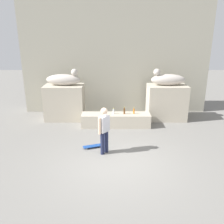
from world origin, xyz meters
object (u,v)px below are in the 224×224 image
at_px(statue_reclining_left, 64,79).
at_px(bottle_clear, 114,112).
at_px(skater, 104,129).
at_px(statue_reclining_right, 167,79).
at_px(bottle_orange, 134,111).
at_px(skateboard, 94,146).
at_px(bottle_brown, 124,111).
at_px(bottle_red, 105,112).

height_order(statue_reclining_left, bottle_clear, statue_reclining_left).
distance_m(statue_reclining_left, skater, 4.16).
relative_size(statue_reclining_right, bottle_orange, 5.49).
bearing_deg(skateboard, bottle_clear, -128.26).
xyz_separation_m(skateboard, bottle_orange, (1.64, 2.14, 0.64)).
height_order(bottle_brown, bottle_clear, bottle_brown).
bearing_deg(bottle_red, skateboard, -99.45).
bearing_deg(statue_reclining_left, bottle_red, -25.98).
xyz_separation_m(bottle_brown, bottle_clear, (-0.48, -0.00, -0.03)).
bearing_deg(bottle_clear, statue_reclining_right, 21.21).
bearing_deg(skateboard, statue_reclining_left, -82.28).
bearing_deg(bottle_orange, skateboard, -127.53).
height_order(statue_reclining_right, bottle_brown, statue_reclining_right).
bearing_deg(statue_reclining_left, bottle_clear, -20.12).
xyz_separation_m(statue_reclining_right, skater, (-2.86, -3.51, -1.04)).
relative_size(skateboard, bottle_brown, 2.59).
relative_size(skateboard, bottle_clear, 3.09).
relative_size(statue_reclining_right, skateboard, 1.96).
xyz_separation_m(bottle_red, bottle_orange, (1.30, 0.09, 0.01)).
distance_m(bottle_orange, bottle_clear, 0.91).
height_order(statue_reclining_right, bottle_clear, statue_reclining_right).
bearing_deg(bottle_orange, bottle_brown, -178.10).
bearing_deg(bottle_brown, statue_reclining_right, 25.60).
height_order(skateboard, bottle_orange, bottle_orange).
distance_m(statue_reclining_left, bottle_brown, 3.21).
distance_m(skateboard, bottle_red, 2.17).
distance_m(bottle_red, bottle_clear, 0.40).
xyz_separation_m(statue_reclining_left, skater, (1.98, -3.51, -1.04)).
relative_size(skater, bottle_brown, 5.27).
bearing_deg(bottle_red, statue_reclining_left, 151.17).
bearing_deg(bottle_clear, bottle_orange, 0.94).
bearing_deg(statue_reclining_right, statue_reclining_left, -1.13).
height_order(statue_reclining_left, statue_reclining_right, same).
xyz_separation_m(bottle_red, bottle_brown, (0.87, 0.08, 0.02)).
bearing_deg(bottle_red, statue_reclining_right, 19.91).
distance_m(statue_reclining_right, skateboard, 4.88).
bearing_deg(bottle_brown, skater, -107.76).
xyz_separation_m(statue_reclining_right, bottle_brown, (-2.04, -0.98, -1.24)).
height_order(skater, bottle_brown, skater).
distance_m(bottle_red, bottle_brown, 0.88).
relative_size(bottle_brown, bottle_clear, 1.19).
bearing_deg(skater, skateboard, -94.28).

